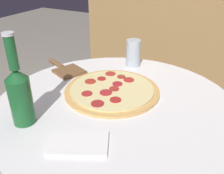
% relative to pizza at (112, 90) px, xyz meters
% --- Properties ---
extents(table, '(0.84, 0.84, 0.68)m').
position_rel_pizza_xyz_m(table, '(0.05, -0.06, -0.20)').
color(table, white).
rests_on(table, ground_plane).
extents(pizza, '(0.35, 0.35, 0.02)m').
position_rel_pizza_xyz_m(pizza, '(0.00, 0.00, 0.00)').
color(pizza, tan).
rests_on(pizza, table).
extents(beer_bottle, '(0.07, 0.07, 0.28)m').
position_rel_pizza_xyz_m(beer_bottle, '(-0.15, -0.29, 0.09)').
color(beer_bottle, '#195628').
rests_on(beer_bottle, table).
extents(pizza_paddle, '(0.23, 0.15, 0.02)m').
position_rel_pizza_xyz_m(pizza_paddle, '(-0.27, 0.07, -0.00)').
color(pizza_paddle, brown).
rests_on(pizza_paddle, table).
extents(drinking_glass, '(0.06, 0.06, 0.12)m').
position_rel_pizza_xyz_m(drinking_glass, '(-0.03, 0.26, 0.05)').
color(drinking_glass, '#ADBCC6').
rests_on(drinking_glass, table).
extents(napkin, '(0.19, 0.16, 0.01)m').
position_rel_pizza_xyz_m(napkin, '(0.06, -0.30, -0.00)').
color(napkin, white).
rests_on(napkin, table).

